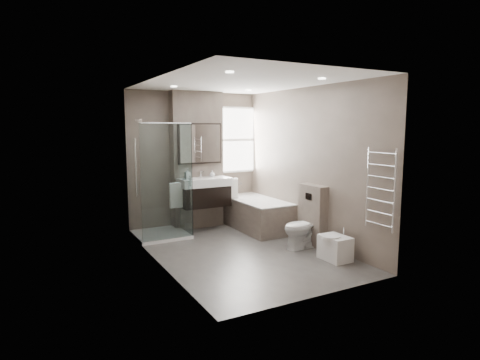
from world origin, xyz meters
TOP-DOWN VIEW (x-y plane):
  - room at (0.00, 0.00)m, footprint 2.70×3.90m
  - vanity_pier at (0.00, 1.77)m, footprint 1.00×0.25m
  - vanity at (0.00, 1.43)m, footprint 0.95×0.47m
  - mirror_cabinet at (0.00, 1.61)m, footprint 0.86×0.08m
  - towel_left at (-0.56, 1.40)m, footprint 0.24×0.06m
  - towel_right at (0.56, 1.40)m, footprint 0.24×0.06m
  - shower_enclosure at (-0.75, 1.35)m, footprint 0.90×0.90m
  - bathtub at (0.92, 1.10)m, footprint 0.75×1.60m
  - window at (0.90, 1.88)m, footprint 0.98×0.06m
  - toilet at (0.97, -0.31)m, footprint 0.69×0.41m
  - cistern_box at (1.21, -0.25)m, footprint 0.19×0.55m
  - bidet at (1.01, -1.01)m, footprint 0.39×0.45m
  - towel_radiator at (1.25, -1.60)m, footprint 0.03×0.49m
  - soap_bottle_a at (-0.33, 1.40)m, footprint 0.09×0.09m
  - soap_bottle_b at (0.20, 1.51)m, footprint 0.10×0.10m

SIDE VIEW (x-z plane):
  - bidet at x=1.01m, z-range -0.05..0.43m
  - bathtub at x=0.92m, z-range 0.03..0.60m
  - toilet at x=0.97m, z-range 0.00..0.68m
  - shower_enclosure at x=-0.75m, z-range -0.51..1.49m
  - cistern_box at x=1.21m, z-range 0.00..1.00m
  - towel_left at x=-0.56m, z-range 0.50..0.94m
  - towel_right at x=0.56m, z-range 0.50..0.94m
  - vanity at x=0.00m, z-range 0.41..1.07m
  - soap_bottle_b at x=0.20m, z-range 1.00..1.13m
  - soap_bottle_a at x=-0.33m, z-range 1.00..1.20m
  - towel_radiator at x=1.25m, z-range 0.57..1.67m
  - room at x=0.00m, z-range -0.05..2.65m
  - vanity_pier at x=0.00m, z-range 0.00..2.60m
  - mirror_cabinet at x=0.00m, z-range 1.25..2.01m
  - window at x=0.90m, z-range 1.01..2.34m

